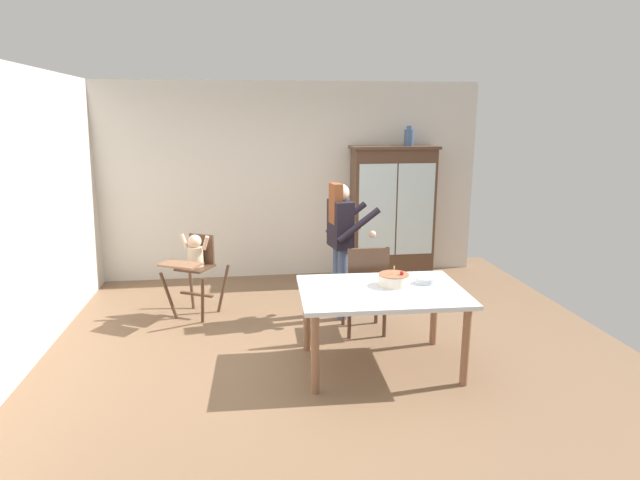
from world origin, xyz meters
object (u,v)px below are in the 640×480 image
Objects in this scene: china_cabinet at (392,212)px; dining_chair_far_side at (366,284)px; dining_table at (381,299)px; birthday_cake at (394,280)px; ceramic_vase at (409,137)px; adult_person at (341,234)px; serving_bowl at (425,280)px; high_chair_with_toddler at (195,260)px.

china_cabinet is 1.92× the size of dining_chair_far_side.
birthday_cake reaches higher than dining_table.
ceramic_vase is 2.15m from adult_person.
birthday_cake is at bearing 100.58° from dining_chair_far_side.
dining_chair_far_side is (-0.41, 0.61, -0.21)m from serving_bowl.
ceramic_vase is at bearing -47.91° from adult_person.
ceramic_vase reaches higher than dining_chair_far_side.
adult_person is (-1.20, -1.48, -0.99)m from ceramic_vase.
ceramic_vase is 3.04m from birthday_cake.
ceramic_vase reaches higher than adult_person.
ceramic_vase is 3.23m from dining_table.
high_chair_with_toddler is 3.39× the size of birthday_cake.
dining_table is at bearing 88.61° from dining_chair_far_side.
china_cabinet is 2.89m from dining_table.
ceramic_vase is 0.18× the size of dining_table.
birthday_cake reaches higher than serving_bowl.
ceramic_vase is 0.18× the size of adult_person.
high_chair_with_toddler is at bearing 71.96° from adult_person.
adult_person is 1.59× the size of dining_chair_far_side.
china_cabinet is at bearing 72.77° from dining_table.
adult_person is at bearing 19.15° from high_chair_with_toddler.
ceramic_vase is 1.50× the size of serving_bowl.
dining_chair_far_side reaches higher than birthday_cake.
dining_table is 1.55× the size of dining_chair_far_side.
high_chair_with_toddler is (-2.82, -1.23, -1.30)m from ceramic_vase.
china_cabinet is 1.24× the size of dining_table.
ceramic_vase is at bearing 76.85° from serving_bowl.
serving_bowl is at bearing 124.80° from dining_chair_far_side.
adult_person is (1.62, -0.26, 0.31)m from high_chair_with_toddler.
adult_person reaches higher than high_chair_with_toddler.
adult_person reaches higher than dining_table.
china_cabinet is 6.81× the size of ceramic_vase.
dining_table is 0.47m from serving_bowl.
china_cabinet reaches higher than dining_chair_far_side.
dining_table is 0.73m from dining_chair_far_side.
adult_person is 1.31m from serving_bowl.
dining_table is (0.14, -1.27, -0.32)m from adult_person.
ceramic_vase is 0.28× the size of high_chair_with_toddler.
china_cabinet is at bearing 74.88° from birthday_cake.
serving_bowl is at bearing 3.48° from birthday_cake.
birthday_cake is 1.56× the size of serving_bowl.
adult_person is 8.50× the size of serving_bowl.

